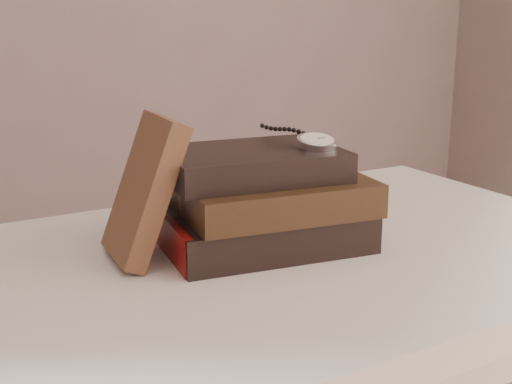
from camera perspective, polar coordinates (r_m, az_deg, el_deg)
table at (r=0.94m, az=0.62°, el=-10.32°), size 1.00×0.60×0.75m
book_stack at (r=0.92m, az=0.63°, el=-0.76°), size 0.29×0.22×0.13m
journal at (r=0.87m, az=-9.17°, el=0.22°), size 0.10×0.12×0.18m
pocket_watch at (r=0.92m, az=4.83°, el=4.21°), size 0.06×0.16×0.02m
eyeglasses at (r=0.96m, az=-6.51°, el=0.77°), size 0.12×0.14×0.05m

